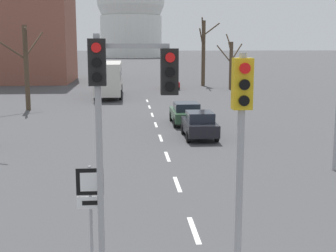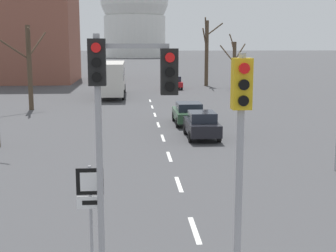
{
  "view_description": "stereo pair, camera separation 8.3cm",
  "coord_description": "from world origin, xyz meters",
  "px_view_note": "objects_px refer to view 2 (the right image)",
  "views": [
    {
      "loc": [
        -1.85,
        -4.59,
        5.29
      ],
      "look_at": [
        -0.97,
        5.59,
        3.5
      ],
      "focal_mm": 50.0,
      "sensor_mm": 36.0,
      "label": 1
    },
    {
      "loc": [
        -1.77,
        -4.6,
        5.29
      ],
      "look_at": [
        -0.97,
        5.59,
        3.5
      ],
      "focal_mm": 50.0,
      "sensor_mm": 36.0,
      "label": 2
    }
  ],
  "objects_px": {
    "sedan_near_left": "(202,124)",
    "sedan_near_right": "(189,113)",
    "traffic_signal_near_left": "(122,99)",
    "city_bus": "(112,76)",
    "sedan_mid_centre": "(174,82)",
    "route_sign_post": "(91,203)",
    "traffic_signal_centre_tall": "(240,135)"
  },
  "relations": [
    {
      "from": "traffic_signal_near_left",
      "to": "route_sign_post",
      "type": "xyz_separation_m",
      "value": [
        -0.74,
        0.23,
        -2.34
      ]
    },
    {
      "from": "city_bus",
      "to": "sedan_mid_centre",
      "type": "bearing_deg",
      "value": 47.23
    },
    {
      "from": "sedan_mid_centre",
      "to": "city_bus",
      "type": "bearing_deg",
      "value": -132.77
    },
    {
      "from": "sedan_near_left",
      "to": "city_bus",
      "type": "xyz_separation_m",
      "value": [
        -5.94,
        22.23,
        1.26
      ]
    },
    {
      "from": "route_sign_post",
      "to": "sedan_near_left",
      "type": "relative_size",
      "value": 0.69
    },
    {
      "from": "route_sign_post",
      "to": "traffic_signal_near_left",
      "type": "bearing_deg",
      "value": -17.33
    },
    {
      "from": "route_sign_post",
      "to": "sedan_near_left",
      "type": "distance_m",
      "value": 16.75
    },
    {
      "from": "traffic_signal_centre_tall",
      "to": "city_bus",
      "type": "distance_m",
      "value": 39.85
    },
    {
      "from": "sedan_near_left",
      "to": "city_bus",
      "type": "height_order",
      "value": "city_bus"
    },
    {
      "from": "route_sign_post",
      "to": "sedan_near_left",
      "type": "xyz_separation_m",
      "value": [
        4.91,
        15.98,
        -1.04
      ]
    },
    {
      "from": "sedan_near_right",
      "to": "city_bus",
      "type": "distance_m",
      "value": 18.41
    },
    {
      "from": "sedan_near_right",
      "to": "sedan_near_left",
      "type": "bearing_deg",
      "value": -88.06
    },
    {
      "from": "route_sign_post",
      "to": "city_bus",
      "type": "relative_size",
      "value": 0.25
    },
    {
      "from": "traffic_signal_near_left",
      "to": "city_bus",
      "type": "distance_m",
      "value": 38.55
    },
    {
      "from": "traffic_signal_centre_tall",
      "to": "sedan_near_right",
      "type": "bearing_deg",
      "value": 85.49
    },
    {
      "from": "traffic_signal_centre_tall",
      "to": "sedan_near_right",
      "type": "relative_size",
      "value": 1.23
    },
    {
      "from": "traffic_signal_centre_tall",
      "to": "route_sign_post",
      "type": "distance_m",
      "value": 3.74
    },
    {
      "from": "sedan_mid_centre",
      "to": "route_sign_post",
      "type": "bearing_deg",
      "value": -97.55
    },
    {
      "from": "route_sign_post",
      "to": "sedan_near_right",
      "type": "xyz_separation_m",
      "value": [
        4.75,
        20.78,
        -1.06
      ]
    },
    {
      "from": "traffic_signal_centre_tall",
      "to": "sedan_near_left",
      "type": "distance_m",
      "value": 17.71
    },
    {
      "from": "traffic_signal_near_left",
      "to": "sedan_mid_centre",
      "type": "height_order",
      "value": "traffic_signal_near_left"
    },
    {
      "from": "sedan_near_right",
      "to": "traffic_signal_centre_tall",
      "type": "bearing_deg",
      "value": -94.51
    },
    {
      "from": "sedan_near_left",
      "to": "sedan_near_right",
      "type": "relative_size",
      "value": 0.93
    },
    {
      "from": "traffic_signal_near_left",
      "to": "sedan_mid_centre",
      "type": "xyz_separation_m",
      "value": [
        5.34,
        46.14,
        -3.37
      ]
    },
    {
      "from": "traffic_signal_near_left",
      "to": "sedan_near_left",
      "type": "relative_size",
      "value": 1.42
    },
    {
      "from": "sedan_near_right",
      "to": "sedan_mid_centre",
      "type": "distance_m",
      "value": 25.16
    },
    {
      "from": "traffic_signal_near_left",
      "to": "traffic_signal_centre_tall",
      "type": "bearing_deg",
      "value": -27.36
    },
    {
      "from": "traffic_signal_near_left",
      "to": "sedan_mid_centre",
      "type": "bearing_deg",
      "value": 83.4
    },
    {
      "from": "traffic_signal_near_left",
      "to": "traffic_signal_centre_tall",
      "type": "relative_size",
      "value": 1.07
    },
    {
      "from": "route_sign_post",
      "to": "sedan_mid_centre",
      "type": "bearing_deg",
      "value": 82.45
    },
    {
      "from": "sedan_near_left",
      "to": "sedan_near_right",
      "type": "bearing_deg",
      "value": 91.94
    },
    {
      "from": "sedan_near_right",
      "to": "sedan_mid_centre",
      "type": "xyz_separation_m",
      "value": [
        1.34,
        25.13,
        0.04
      ]
    }
  ]
}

